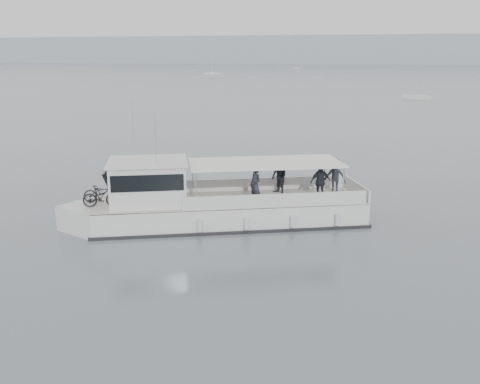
# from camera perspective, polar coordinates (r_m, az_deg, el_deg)

# --- Properties ---
(ground) EXTENTS (1400.00, 1400.00, 0.00)m
(ground) POSITION_cam_1_polar(r_m,az_deg,el_deg) (29.57, -9.72, -1.55)
(ground) COLOR #515B60
(ground) RESTS_ON ground
(headland) EXTENTS (1400.00, 90.00, 28.00)m
(headland) POSITION_cam_1_polar(r_m,az_deg,el_deg) (586.30, 12.43, 14.57)
(headland) COLOR #939EA8
(headland) RESTS_ON ground
(tour_boat) EXTENTS (14.45, 8.11, 6.20)m
(tour_boat) POSITION_cam_1_polar(r_m,az_deg,el_deg) (25.93, -3.91, -1.28)
(tour_boat) COLOR silver
(tour_boat) RESTS_ON ground
(moored_fleet) EXTENTS (388.80, 354.05, 8.65)m
(moored_fleet) POSITION_cam_1_polar(r_m,az_deg,el_deg) (203.74, 16.02, 11.62)
(moored_fleet) COLOR silver
(moored_fleet) RESTS_ON ground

